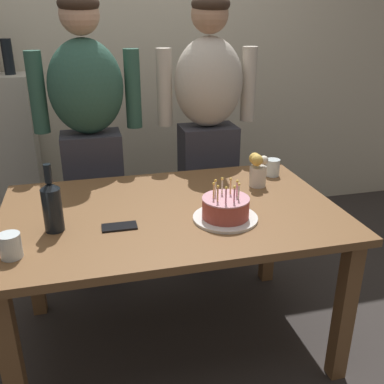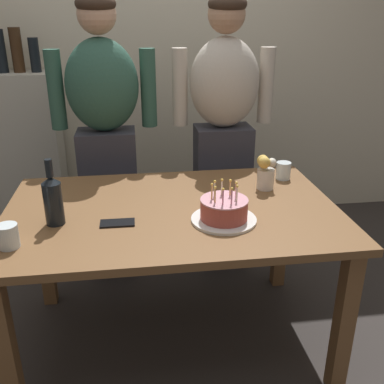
{
  "view_description": "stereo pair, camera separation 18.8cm",
  "coord_description": "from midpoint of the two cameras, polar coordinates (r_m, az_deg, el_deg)",
  "views": [
    {
      "loc": [
        -0.34,
        -1.76,
        1.56
      ],
      "look_at": [
        0.08,
        -0.06,
        0.84
      ],
      "focal_mm": 40.79,
      "sensor_mm": 36.0,
      "label": 1
    },
    {
      "loc": [
        -0.16,
        -1.79,
        1.56
      ],
      "look_at": [
        0.08,
        -0.06,
        0.84
      ],
      "focal_mm": 40.79,
      "sensor_mm": 36.0,
      "label": 2
    }
  ],
  "objects": [
    {
      "name": "shelf_cabinet",
      "position": [
        3.33,
        -20.5,
        4.51
      ],
      "size": [
        0.64,
        0.3,
        1.48
      ],
      "color": "beige",
      "rests_on": "ground_plane"
    },
    {
      "name": "flower_vase",
      "position": [
        2.2,
        12.0,
        2.51
      ],
      "size": [
        0.1,
        0.1,
        0.18
      ],
      "color": "silver",
      "rests_on": "dining_table"
    },
    {
      "name": "wine_bottle",
      "position": [
        1.85,
        -14.99,
        -0.98
      ],
      "size": [
        0.08,
        0.08,
        0.28
      ],
      "color": "black",
      "rests_on": "dining_table"
    },
    {
      "name": "back_wall",
      "position": [
        3.34,
        -3.76,
        17.94
      ],
      "size": [
        5.2,
        0.1,
        2.6
      ],
      "primitive_type": "cube",
      "color": "beige",
      "rests_on": "ground_plane"
    },
    {
      "name": "water_glass_far",
      "position": [
        1.74,
        -20.1,
        -5.53
      ],
      "size": [
        0.08,
        0.08,
        0.09
      ],
      "primitive_type": "cylinder",
      "color": "silver",
      "rests_on": "dining_table"
    },
    {
      "name": "cell_phone",
      "position": [
        1.84,
        -6.85,
        -4.12
      ],
      "size": [
        0.14,
        0.07,
        0.01
      ],
      "primitive_type": "cube",
      "rotation": [
        0.0,
        0.0,
        -0.01
      ],
      "color": "black",
      "rests_on": "dining_table"
    },
    {
      "name": "dining_table",
      "position": [
        2.01,
        0.12,
        -4.68
      ],
      "size": [
        1.5,
        0.96,
        0.74
      ],
      "color": "brown",
      "rests_on": "ground_plane"
    },
    {
      "name": "person_man_bearded",
      "position": [
        2.61,
        -9.14,
        6.92
      ],
      "size": [
        0.61,
        0.27,
        1.66
      ],
      "rotation": [
        0.0,
        0.0,
        3.14
      ],
      "color": "#33333D",
      "rests_on": "ground_plane"
    },
    {
      "name": "ground_plane",
      "position": [
        2.38,
        0.11,
        -18.61
      ],
      "size": [
        10.0,
        10.0,
        0.0
      ],
      "primitive_type": "plane",
      "color": "#332D2B"
    },
    {
      "name": "birthday_cake",
      "position": [
        1.85,
        7.13,
        -2.53
      ],
      "size": [
        0.28,
        0.28,
        0.17
      ],
      "color": "white",
      "rests_on": "dining_table"
    },
    {
      "name": "water_glass_near",
      "position": [
        2.37,
        14.11,
        2.69
      ],
      "size": [
        0.08,
        0.08,
        0.09
      ],
      "primitive_type": "cylinder",
      "color": "silver",
      "rests_on": "dining_table"
    },
    {
      "name": "person_woman_cardigan",
      "position": [
        2.69,
        6.13,
        7.51
      ],
      "size": [
        0.61,
        0.27,
        1.66
      ],
      "rotation": [
        0.0,
        0.0,
        3.14
      ],
      "color": "#33333D",
      "rests_on": "ground_plane"
    }
  ]
}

